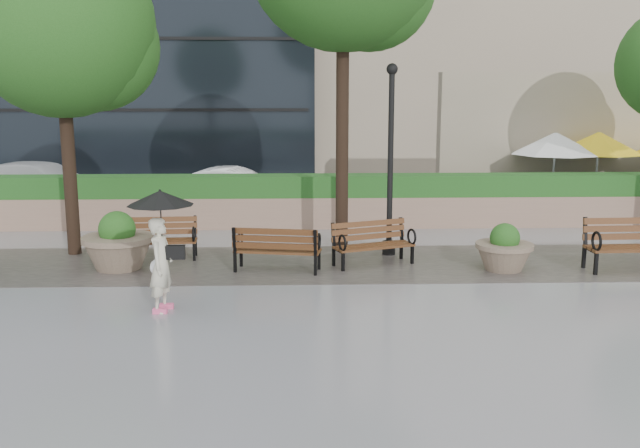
{
  "coord_description": "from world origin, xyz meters",
  "views": [
    {
      "loc": [
        0.24,
        -11.18,
        3.56
      ],
      "look_at": [
        0.68,
        1.62,
        1.1
      ],
      "focal_mm": 40.0,
      "sensor_mm": 36.0,
      "label": 1
    }
  ],
  "objects_px": {
    "bench_2": "(277,258)",
    "car_right": "(235,188)",
    "bench_4": "(635,256)",
    "car_left": "(44,186)",
    "pedestrian": "(161,239)",
    "planter_left": "(118,247)",
    "bench_3": "(373,253)",
    "planter_right": "(504,252)",
    "lamppost": "(390,173)",
    "bench_1": "(158,247)"
  },
  "relations": [
    {
      "from": "bench_2",
      "to": "car_left",
      "type": "relative_size",
      "value": 0.37
    },
    {
      "from": "bench_3",
      "to": "bench_4",
      "type": "bearing_deg",
      "value": -27.89
    },
    {
      "from": "planter_left",
      "to": "car_left",
      "type": "bearing_deg",
      "value": 118.25
    },
    {
      "from": "planter_right",
      "to": "pedestrian",
      "type": "bearing_deg",
      "value": -159.32
    },
    {
      "from": "bench_1",
      "to": "car_left",
      "type": "bearing_deg",
      "value": 121.54
    },
    {
      "from": "bench_1",
      "to": "pedestrian",
      "type": "bearing_deg",
      "value": -81.23
    },
    {
      "from": "bench_4",
      "to": "car_left",
      "type": "xyz_separation_m",
      "value": [
        -14.16,
        7.87,
        0.39
      ]
    },
    {
      "from": "bench_3",
      "to": "bench_1",
      "type": "bearing_deg",
      "value": 150.99
    },
    {
      "from": "bench_4",
      "to": "planter_left",
      "type": "relative_size",
      "value": 1.39
    },
    {
      "from": "car_left",
      "to": "car_right",
      "type": "height_order",
      "value": "car_left"
    },
    {
      "from": "bench_1",
      "to": "bench_4",
      "type": "bearing_deg",
      "value": -11.01
    },
    {
      "from": "planter_right",
      "to": "lamppost",
      "type": "xyz_separation_m",
      "value": [
        -2.1,
        1.41,
        1.41
      ]
    },
    {
      "from": "bench_4",
      "to": "planter_right",
      "type": "relative_size",
      "value": 1.72
    },
    {
      "from": "bench_2",
      "to": "bench_3",
      "type": "height_order",
      "value": "bench_2"
    },
    {
      "from": "bench_1",
      "to": "pedestrian",
      "type": "distance_m",
      "value": 3.72
    },
    {
      "from": "bench_4",
      "to": "bench_2",
      "type": "bearing_deg",
      "value": 176.35
    },
    {
      "from": "bench_2",
      "to": "lamppost",
      "type": "relative_size",
      "value": 0.43
    },
    {
      "from": "bench_3",
      "to": "car_right",
      "type": "relative_size",
      "value": 0.48
    },
    {
      "from": "bench_2",
      "to": "car_right",
      "type": "height_order",
      "value": "car_right"
    },
    {
      "from": "bench_1",
      "to": "bench_3",
      "type": "relative_size",
      "value": 0.95
    },
    {
      "from": "bench_4",
      "to": "car_left",
      "type": "relative_size",
      "value": 0.41
    },
    {
      "from": "bench_1",
      "to": "pedestrian",
      "type": "relative_size",
      "value": 0.85
    },
    {
      "from": "planter_left",
      "to": "car_right",
      "type": "distance_m",
      "value": 7.43
    },
    {
      "from": "lamppost",
      "to": "bench_4",
      "type": "bearing_deg",
      "value": -18.32
    },
    {
      "from": "lamppost",
      "to": "car_right",
      "type": "distance_m",
      "value": 7.34
    },
    {
      "from": "bench_1",
      "to": "planter_right",
      "type": "xyz_separation_m",
      "value": [
        7.01,
        -1.16,
        0.11
      ]
    },
    {
      "from": "bench_4",
      "to": "car_left",
      "type": "distance_m",
      "value": 16.2
    },
    {
      "from": "bench_3",
      "to": "planter_left",
      "type": "relative_size",
      "value": 1.25
    },
    {
      "from": "bench_1",
      "to": "bench_2",
      "type": "relative_size",
      "value": 0.94
    },
    {
      "from": "bench_4",
      "to": "pedestrian",
      "type": "relative_size",
      "value": 0.99
    },
    {
      "from": "car_right",
      "to": "pedestrian",
      "type": "xyz_separation_m",
      "value": [
        -0.34,
        -9.94,
        0.58
      ]
    },
    {
      "from": "planter_left",
      "to": "bench_1",
      "type": "bearing_deg",
      "value": 52.19
    },
    {
      "from": "bench_4",
      "to": "car_right",
      "type": "bearing_deg",
      "value": 135.67
    },
    {
      "from": "bench_3",
      "to": "car_right",
      "type": "xyz_separation_m",
      "value": [
        -3.37,
        7.07,
        0.35
      ]
    },
    {
      "from": "bench_3",
      "to": "planter_left",
      "type": "height_order",
      "value": "planter_left"
    },
    {
      "from": "bench_1",
      "to": "bench_4",
      "type": "height_order",
      "value": "bench_4"
    },
    {
      "from": "bench_1",
      "to": "car_right",
      "type": "height_order",
      "value": "car_right"
    },
    {
      "from": "planter_left",
      "to": "pedestrian",
      "type": "relative_size",
      "value": 0.72
    },
    {
      "from": "bench_1",
      "to": "bench_2",
      "type": "height_order",
      "value": "bench_2"
    },
    {
      "from": "pedestrian",
      "to": "planter_left",
      "type": "bearing_deg",
      "value": 39.99
    },
    {
      "from": "lamppost",
      "to": "pedestrian",
      "type": "height_order",
      "value": "lamppost"
    },
    {
      "from": "bench_3",
      "to": "bench_2",
      "type": "bearing_deg",
      "value": 171.92
    },
    {
      "from": "planter_right",
      "to": "car_right",
      "type": "bearing_deg",
      "value": 127.93
    },
    {
      "from": "lamppost",
      "to": "pedestrian",
      "type": "xyz_separation_m",
      "value": [
        -4.15,
        -3.77,
        -0.59
      ]
    },
    {
      "from": "lamppost",
      "to": "planter_right",
      "type": "bearing_deg",
      "value": -33.98
    },
    {
      "from": "pedestrian",
      "to": "bench_2",
      "type": "bearing_deg",
      "value": -23.12
    },
    {
      "from": "bench_4",
      "to": "pedestrian",
      "type": "height_order",
      "value": "pedestrian"
    },
    {
      "from": "bench_3",
      "to": "planter_right",
      "type": "bearing_deg",
      "value": -32.1
    },
    {
      "from": "pedestrian",
      "to": "bench_1",
      "type": "bearing_deg",
      "value": 25.19
    },
    {
      "from": "planter_left",
      "to": "planter_right",
      "type": "bearing_deg",
      "value": -2.66
    }
  ]
}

